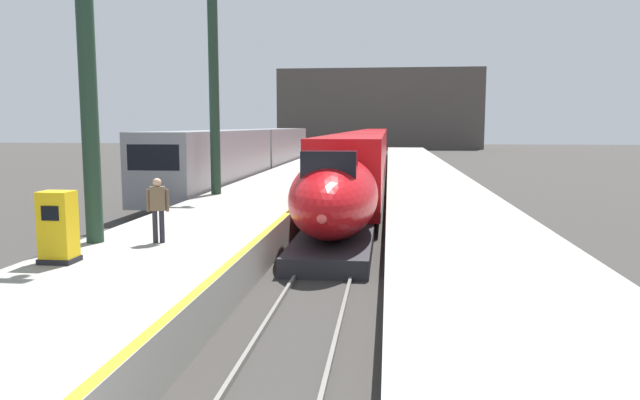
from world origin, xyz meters
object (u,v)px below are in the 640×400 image
passenger_mid_platform (158,205)px  ticket_machine_yellow (58,230)px  highspeed_train_main (369,150)px  regional_train_adjacent (251,153)px  station_column_mid (85,30)px  station_column_far (213,55)px

passenger_mid_platform → ticket_machine_yellow: (-1.34, -2.43, -0.25)m
highspeed_train_main → regional_train_adjacent: regional_train_adjacent is taller
highspeed_train_main → passenger_mid_platform: size_ratio=45.04×
highspeed_train_main → station_column_mid: size_ratio=8.48×
passenger_mid_platform → regional_train_adjacent: bearing=98.0°
station_column_mid → station_column_far: (0.00, 11.15, 0.64)m
regional_train_adjacent → station_column_mid: bearing=-85.4°
highspeed_train_main → station_column_far: bearing=-102.5°
station_column_mid → station_column_far: 11.16m
highspeed_train_main → regional_train_adjacent: 13.00m
station_column_far → ticket_machine_yellow: bearing=-88.5°
regional_train_adjacent → station_column_mid: 28.05m
station_column_mid → regional_train_adjacent: bearing=94.6°
station_column_far → ticket_machine_yellow: 14.49m
highspeed_train_main → passenger_mid_platform: (-4.21, -37.70, 0.07)m
highspeed_train_main → ticket_machine_yellow: highspeed_train_main is taller
station_column_far → station_column_mid: bearing=-90.0°
regional_train_adjacent → ticket_machine_yellow: bearing=-85.1°
regional_train_adjacent → highspeed_train_main: bearing=51.5°
highspeed_train_main → station_column_far: station_column_far is taller
station_column_mid → passenger_mid_platform: bearing=3.4°
highspeed_train_main → station_column_far: size_ratio=7.47×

